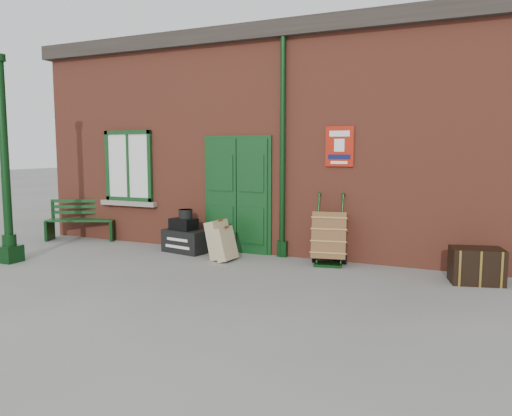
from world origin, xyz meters
The scene contains 11 objects.
ground centered at (0.00, 0.00, 0.00)m, with size 80.00×80.00×0.00m, color gray.
station_building centered at (0.00, 3.49, 2.16)m, with size 10.30×4.30×4.36m.
canopy_column centered at (-3.60, -1.00, 1.41)m, with size 0.34×0.34×3.61m.
bench centered at (-4.07, 1.27, 0.46)m, with size 1.54×1.03×0.92m.
houdini_trunk centered at (-1.22, 1.05, 0.22)m, with size 0.88×0.48×0.44m, color black.
strongbox centered at (-1.27, 1.05, 0.55)m, with size 0.48×0.35×0.22m, color black.
hatbox centered at (-1.24, 1.08, 0.75)m, with size 0.26×0.26×0.18m, color black.
suitcase_back centered at (-0.34, 0.78, 0.36)m, with size 0.20×0.50×0.69m, color tan.
suitcase_front centered at (-0.16, 0.68, 0.31)m, with size 0.18×0.45×0.60m, color tan.
porter_trolley centered at (1.62, 1.23, 0.47)m, with size 0.70×0.73×1.21m.
dark_trunk centered at (3.98, 0.91, 0.27)m, with size 0.74×0.48×0.53m, color black.
Camera 1 is at (4.03, -7.10, 1.99)m, focal length 35.00 mm.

